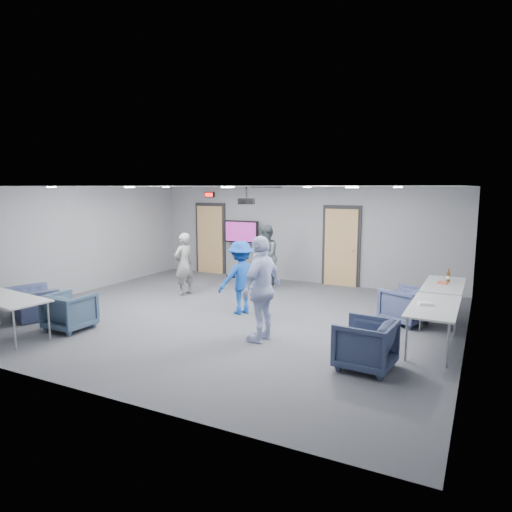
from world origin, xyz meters
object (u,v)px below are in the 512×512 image
at_px(chair_front_a, 70,311).
at_px(chair_front_b, 32,303).
at_px(person_c, 262,289).
at_px(chair_right_c, 365,344).
at_px(person_d, 241,277).
at_px(bottle_right, 448,277).
at_px(tv_stand, 241,245).
at_px(person_b, 266,256).
at_px(table_front_left, 4,300).
at_px(table_right_a, 444,286).
at_px(table_right_b, 434,308).
at_px(person_a, 184,264).
at_px(chair_right_a, 405,305).
at_px(projector, 246,201).

distance_m(chair_front_a, chair_front_b, 1.33).
distance_m(person_c, chair_right_c, 2.06).
height_order(person_d, bottle_right, person_d).
bearing_deg(tv_stand, chair_front_a, -94.46).
relative_size(person_b, table_front_left, 0.88).
bearing_deg(bottle_right, table_right_a, -102.45).
xyz_separation_m(person_c, tv_stand, (-3.05, 4.84, 0.03)).
relative_size(table_right_b, bottle_right, 6.55).
bearing_deg(chair_front_b, tv_stand, -83.87).
bearing_deg(table_front_left, table_right_a, 41.44).
distance_m(person_a, person_b, 2.24).
xyz_separation_m(chair_right_a, table_front_left, (-6.29, -4.11, 0.32)).
relative_size(bottle_right, projector, 0.71).
bearing_deg(person_b, table_right_a, 59.05).
bearing_deg(tv_stand, chair_right_a, -27.16).
bearing_deg(tv_stand, person_a, -94.84).
xyz_separation_m(person_b, person_d, (0.65, -2.56, -0.06)).
height_order(person_c, chair_front_b, person_c).
xyz_separation_m(table_right_a, bottle_right, (0.06, 0.26, 0.15)).
height_order(table_front_left, tv_stand, tv_stand).
bearing_deg(tv_stand, person_c, -57.77).
height_order(tv_stand, projector, projector).
bearing_deg(person_d, bottle_right, 147.78).
distance_m(chair_front_b, tv_stand, 6.05).
bearing_deg(person_a, person_d, 80.80).
distance_m(person_c, tv_stand, 5.73).
height_order(chair_front_a, table_right_a, table_right_a).
height_order(person_c, table_right_b, person_c).
height_order(person_d, chair_right_a, person_d).
distance_m(chair_right_a, table_front_left, 7.53).
xyz_separation_m(person_c, chair_front_a, (-3.52, -1.09, -0.58)).
distance_m(person_d, tv_stand, 3.95).
bearing_deg(chair_right_c, chair_right_a, -178.81).
relative_size(table_right_a, tv_stand, 1.05).
relative_size(chair_right_c, table_right_b, 0.45).
xyz_separation_m(chair_front_b, projector, (3.82, 2.25, 2.09)).
relative_size(person_c, projector, 4.74).
xyz_separation_m(chair_right_a, table_right_b, (0.65, -1.23, 0.32)).
distance_m(chair_right_c, tv_stand, 7.30).
relative_size(person_a, projector, 3.97).
distance_m(person_b, person_d, 2.65).
bearing_deg(person_b, chair_front_b, -49.67).
bearing_deg(tv_stand, person_b, -36.17).
distance_m(person_c, table_front_left, 4.63).
height_order(chair_right_a, table_right_a, table_right_a).
height_order(person_a, tv_stand, tv_stand).
relative_size(chair_front_a, projector, 1.99).
height_order(person_a, person_c, person_c).
bearing_deg(person_c, person_a, -117.95).
relative_size(chair_front_a, table_right_a, 0.43).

